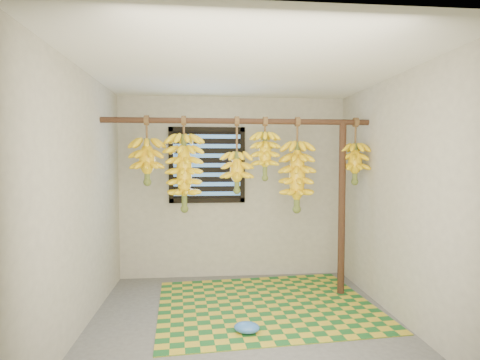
{
  "coord_description": "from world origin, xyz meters",
  "views": [
    {
      "loc": [
        -0.38,
        -3.48,
        1.56
      ],
      "look_at": [
        0.0,
        0.55,
        1.35
      ],
      "focal_mm": 28.0,
      "sensor_mm": 36.0,
      "label": 1
    }
  ],
  "objects": [
    {
      "name": "banana_bunch_d",
      "position": [
        0.3,
        0.7,
        1.62
      ],
      "size": [
        0.32,
        0.32,
        0.71
      ],
      "color": "brown",
      "rests_on": "hanging_pole"
    },
    {
      "name": "banana_bunch_f",
      "position": [
        1.35,
        0.7,
        1.53
      ],
      "size": [
        0.32,
        0.32,
        0.76
      ],
      "color": "brown",
      "rests_on": "hanging_pole"
    },
    {
      "name": "banana_bunch_e",
      "position": [
        0.67,
        0.7,
        1.38
      ],
      "size": [
        0.37,
        0.37,
        1.07
      ],
      "color": "brown",
      "rests_on": "hanging_pole"
    },
    {
      "name": "support_post",
      "position": [
        1.2,
        0.7,
        1.0
      ],
      "size": [
        0.08,
        0.08,
        2.0
      ],
      "primitive_type": "cylinder",
      "color": "#442819",
      "rests_on": "floor"
    },
    {
      "name": "hanging_pole",
      "position": [
        0.0,
        0.7,
        2.0
      ],
      "size": [
        3.0,
        0.06,
        0.06
      ],
      "primitive_type": "cylinder",
      "rotation": [
        0.0,
        1.57,
        0.0
      ],
      "color": "#442819",
      "rests_on": "wall_left"
    },
    {
      "name": "banana_bunch_b",
      "position": [
        -0.61,
        0.7,
        1.43
      ],
      "size": [
        0.4,
        0.4,
        1.05
      ],
      "color": "brown",
      "rests_on": "hanging_pole"
    },
    {
      "name": "wall_back",
      "position": [
        0.0,
        1.5,
        1.2
      ],
      "size": [
        3.0,
        0.01,
        2.4
      ],
      "primitive_type": "cube",
      "color": "gray",
      "rests_on": "floor"
    },
    {
      "name": "window",
      "position": [
        -0.35,
        1.48,
        1.5
      ],
      "size": [
        1.0,
        0.04,
        1.0
      ],
      "color": "black",
      "rests_on": "wall_back"
    },
    {
      "name": "banana_bunch_a",
      "position": [
        -1.01,
        0.7,
        1.55
      ],
      "size": [
        0.34,
        0.34,
        0.75
      ],
      "color": "brown",
      "rests_on": "hanging_pole"
    },
    {
      "name": "ceiling",
      "position": [
        0.0,
        0.0,
        2.4
      ],
      "size": [
        3.0,
        3.0,
        0.01
      ],
      "primitive_type": "cube",
      "color": "silver",
      "rests_on": "wall_back"
    },
    {
      "name": "wall_right",
      "position": [
        1.5,
        0.0,
        1.2
      ],
      "size": [
        0.01,
        3.0,
        2.4
      ],
      "primitive_type": "cube",
      "color": "gray",
      "rests_on": "floor"
    },
    {
      "name": "banana_bunch_c",
      "position": [
        -0.02,
        0.7,
        1.43
      ],
      "size": [
        0.34,
        0.34,
        0.85
      ],
      "color": "brown",
      "rests_on": "hanging_pole"
    },
    {
      "name": "wall_left",
      "position": [
        -1.5,
        0.0,
        1.2
      ],
      "size": [
        0.01,
        3.0,
        2.4
      ],
      "primitive_type": "cube",
      "color": "gray",
      "rests_on": "floor"
    },
    {
      "name": "woven_mat",
      "position": [
        0.27,
        0.44,
        0.01
      ],
      "size": [
        2.4,
        1.98,
        0.01
      ],
      "primitive_type": "cube",
      "rotation": [
        0.0,
        0.0,
        0.07
      ],
      "color": "#195522",
      "rests_on": "floor"
    },
    {
      "name": "floor",
      "position": [
        0.0,
        0.0,
        -0.01
      ],
      "size": [
        3.0,
        3.0,
        0.01
      ],
      "primitive_type": "cube",
      "color": "#4F4F4F",
      "rests_on": "ground"
    },
    {
      "name": "plastic_bag",
      "position": [
        -0.01,
        -0.21,
        0.06
      ],
      "size": [
        0.27,
        0.23,
        0.1
      ],
      "primitive_type": "ellipsoid",
      "rotation": [
        0.0,
        0.0,
        -0.25
      ],
      "color": "#3164B7",
      "rests_on": "woven_mat"
    }
  ]
}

